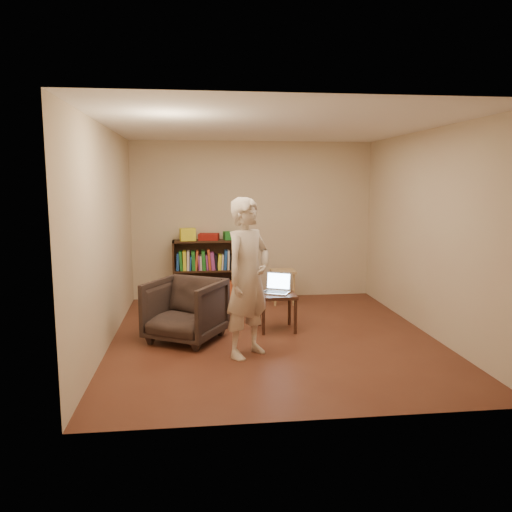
{
  "coord_description": "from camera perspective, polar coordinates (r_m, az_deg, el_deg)",
  "views": [
    {
      "loc": [
        -0.93,
        -6.03,
        1.95
      ],
      "look_at": [
        -0.17,
        0.35,
        0.98
      ],
      "focal_mm": 35.0,
      "sensor_mm": 36.0,
      "label": 1
    }
  ],
  "objects": [
    {
      "name": "floor",
      "position": [
        6.4,
        1.95,
        -9.19
      ],
      "size": [
        4.5,
        4.5,
        0.0
      ],
      "primitive_type": "plane",
      "color": "#4F2519",
      "rests_on": "ground"
    },
    {
      "name": "wall_left",
      "position": [
        6.16,
        -16.74,
        2.13
      ],
      "size": [
        0.0,
        4.5,
        4.5
      ],
      "primitive_type": "plane",
      "rotation": [
        1.57,
        0.0,
        1.57
      ],
      "color": "beige",
      "rests_on": "floor"
    },
    {
      "name": "box_green",
      "position": [
        8.18,
        -3.21,
        2.34
      ],
      "size": [
        0.16,
        0.16,
        0.14
      ],
      "primitive_type": "cube",
      "rotation": [
        0.0,
        0.0,
        0.23
      ],
      "color": "#1F7425",
      "rests_on": "bookshelf"
    },
    {
      "name": "side_table",
      "position": [
        6.59,
        2.41,
        -5.0
      ],
      "size": [
        0.48,
        0.48,
        0.49
      ],
      "color": "black",
      "rests_on": "floor"
    },
    {
      "name": "wall_back",
      "position": [
        8.35,
        -0.34,
        4.08
      ],
      "size": [
        4.0,
        0.0,
        4.0
      ],
      "primitive_type": "plane",
      "rotation": [
        1.57,
        0.0,
        0.0
      ],
      "color": "beige",
      "rests_on": "floor"
    },
    {
      "name": "box_white",
      "position": [
        8.16,
        -2.19,
        2.15
      ],
      "size": [
        0.13,
        0.13,
        0.09
      ],
      "primitive_type": "cube",
      "rotation": [
        0.0,
        0.0,
        -0.19
      ],
      "color": "silver",
      "rests_on": "bookshelf"
    },
    {
      "name": "laptop",
      "position": [
        6.62,
        2.39,
        -3.67
      ],
      "size": [
        0.43,
        0.41,
        0.26
      ],
      "rotation": [
        0.0,
        0.0,
        -0.46
      ],
      "color": "silver",
      "rests_on": "side_table"
    },
    {
      "name": "bookshelf",
      "position": [
        8.26,
        -5.27,
        -2.03
      ],
      "size": [
        1.2,
        0.3,
        1.0
      ],
      "color": "black",
      "rests_on": "floor"
    },
    {
      "name": "armchair",
      "position": [
        6.22,
        -8.07,
        -6.14
      ],
      "size": [
        1.12,
        1.13,
        0.76
      ],
      "primitive_type": "imported",
      "rotation": [
        0.0,
        0.0,
        -0.52
      ],
      "color": "#2F231F",
      "rests_on": "floor"
    },
    {
      "name": "ceiling",
      "position": [
        6.13,
        2.07,
        14.63
      ],
      "size": [
        4.5,
        4.5,
        0.0
      ],
      "primitive_type": "plane",
      "color": "white",
      "rests_on": "wall_back"
    },
    {
      "name": "person",
      "position": [
        5.52,
        -0.93,
        -2.52
      ],
      "size": [
        0.76,
        0.75,
        1.78
      ],
      "primitive_type": "imported",
      "rotation": [
        0.0,
        0.0,
        0.75
      ],
      "color": "beige",
      "rests_on": "floor"
    },
    {
      "name": "red_cloth",
      "position": [
        8.18,
        -5.41,
        2.21
      ],
      "size": [
        0.35,
        0.29,
        0.11
      ],
      "primitive_type": "cube",
      "rotation": [
        0.0,
        0.0,
        -0.18
      ],
      "color": "maroon",
      "rests_on": "bookshelf"
    },
    {
      "name": "box_yellow",
      "position": [
        8.14,
        -7.82,
        2.46
      ],
      "size": [
        0.27,
        0.21,
        0.2
      ],
      "primitive_type": "cube",
      "rotation": [
        0.0,
        0.0,
        0.15
      ],
      "color": "yellow",
      "rests_on": "bookshelf"
    },
    {
      "name": "wall_right",
      "position": [
        6.73,
        19.1,
        2.54
      ],
      "size": [
        0.0,
        4.5,
        4.5
      ],
      "primitive_type": "plane",
      "rotation": [
        1.57,
        0.0,
        -1.57
      ],
      "color": "beige",
      "rests_on": "floor"
    },
    {
      "name": "stool",
      "position": [
        7.99,
        3.1,
        -2.37
      ],
      "size": [
        0.38,
        0.38,
        0.55
      ],
      "color": "tan",
      "rests_on": "floor"
    }
  ]
}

